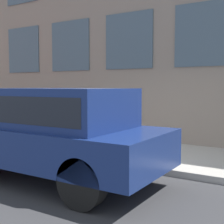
{
  "coord_description": "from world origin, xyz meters",
  "views": [
    {
      "loc": [
        -6.07,
        -3.79,
        1.88
      ],
      "look_at": [
        0.6,
        0.39,
        1.24
      ],
      "focal_mm": 50.0,
      "sensor_mm": 36.0,
      "label": 1
    }
  ],
  "objects": [
    {
      "name": "parked_truck_navy_near",
      "position": [
        -1.48,
        0.48,
        1.07
      ],
      "size": [
        2.03,
        4.71,
        1.85
      ],
      "color": "black",
      "rests_on": "ground_plane"
    },
    {
      "name": "person",
      "position": [
        0.68,
        0.63,
        1.04
      ],
      "size": [
        0.36,
        0.24,
        1.5
      ],
      "rotation": [
        0.0,
        0.0,
        -0.33
      ],
      "color": "#998466",
      "rests_on": "sidewalk"
    },
    {
      "name": "fire_hydrant",
      "position": [
        0.53,
        0.14,
        0.53
      ],
      "size": [
        0.29,
        0.41,
        0.76
      ],
      "color": "gray",
      "rests_on": "sidewalk"
    },
    {
      "name": "building_facade",
      "position": [
        3.14,
        0.0,
        4.31
      ],
      "size": [
        0.33,
        40.0,
        8.61
      ],
      "color": "gray",
      "rests_on": "ground_plane"
    },
    {
      "name": "sidewalk",
      "position": [
        1.49,
        0.0,
        0.07
      ],
      "size": [
        2.99,
        60.0,
        0.14
      ],
      "color": "#B2ADA3",
      "rests_on": "ground_plane"
    },
    {
      "name": "ground_plane",
      "position": [
        0.0,
        0.0,
        0.0
      ],
      "size": [
        80.0,
        80.0,
        0.0
      ],
      "primitive_type": "plane",
      "color": "#38383A"
    }
  ]
}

